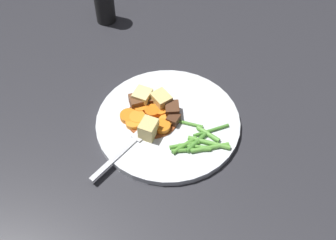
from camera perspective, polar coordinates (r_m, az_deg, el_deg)
The scene contains 30 objects.
ground_plane at distance 0.81m, azimuth 0.00°, elevation -0.61°, with size 3.00×3.00×0.00m, color #2D2D33.
dinner_plate at distance 0.81m, azimuth 0.00°, elevation -0.31°, with size 0.28×0.28×0.01m, color white.
stew_sauce at distance 0.80m, azimuth -2.22°, elevation 0.37°, with size 0.11×0.11×0.00m, color brown.
carrot_slice_0 at distance 0.81m, azimuth -4.04°, elevation 1.60°, with size 0.03×0.03×0.01m, color orange.
carrot_slice_1 at distance 0.79m, azimuth -4.88°, elevation -0.41°, with size 0.03×0.03×0.01m, color orange.
carrot_slice_2 at distance 0.79m, azimuth -0.56°, elevation -0.07°, with size 0.03×0.03×0.01m, color orange.
carrot_slice_3 at distance 0.81m, azimuth -2.24°, elevation 1.16°, with size 0.03×0.03×0.01m, color orange.
carrot_slice_4 at distance 0.81m, azimuth -1.11°, elevation 1.33°, with size 0.03×0.03×0.01m, color orange.
carrot_slice_5 at distance 0.80m, azimuth -4.29°, elevation 0.29°, with size 0.03×0.03×0.01m, color orange.
carrot_slice_6 at distance 0.80m, azimuth -5.56°, elevation 0.53°, with size 0.03×0.03×0.01m, color orange.
carrot_slice_7 at distance 0.78m, azimuth -0.55°, elevation -1.05°, with size 0.03×0.03×0.01m, color orange.
potato_chunk_0 at distance 0.77m, azimuth -2.74°, elevation -1.25°, with size 0.04×0.03×0.03m, color #E5CC7A.
potato_chunk_1 at distance 0.81m, azimuth -0.94°, elevation 2.74°, with size 0.03×0.04×0.03m, color #E5CC7A.
potato_chunk_2 at distance 0.82m, azimuth -3.59°, elevation 3.24°, with size 0.03×0.03×0.03m, color #EAD68C.
meat_chunk_0 at distance 0.80m, azimuth 0.29°, elevation 1.57°, with size 0.03×0.03×0.02m, color #56331E.
meat_chunk_1 at distance 0.82m, azimuth -1.85°, elevation 2.75°, with size 0.02×0.02×0.02m, color brown.
meat_chunk_2 at distance 0.79m, azimuth 0.67°, elevation -0.04°, with size 0.02×0.02×0.02m, color #4C2B19.
meat_chunk_3 at distance 0.82m, azimuth -4.42°, elevation 2.59°, with size 0.03×0.03×0.02m, color brown.
green_bean_0 at distance 0.77m, azimuth 5.77°, elevation -3.19°, with size 0.01×0.01×0.08m, color #66AD42.
green_bean_1 at distance 0.78m, azimuth 5.74°, elevation -1.84°, with size 0.01×0.01×0.05m, color #66AD42.
green_bean_2 at distance 0.76m, azimuth 3.68°, elevation -3.69°, with size 0.01×0.01×0.06m, color #66AD42.
green_bean_3 at distance 0.79m, azimuth 6.07°, elevation -1.46°, with size 0.01×0.01×0.07m, color #4C8E33.
green_bean_4 at distance 0.76m, azimuth 5.90°, elevation -3.88°, with size 0.01×0.01×0.07m, color #66AD42.
green_bean_5 at distance 0.76m, azimuth 2.32°, elevation -3.50°, with size 0.01×0.01×0.06m, color #599E38.
green_bean_6 at distance 0.76m, azimuth 2.35°, elevation -3.54°, with size 0.01×0.01×0.06m, color #599E38.
green_bean_7 at distance 0.79m, azimuth 2.72°, elevation -0.45°, with size 0.01×0.01×0.06m, color #599E38.
green_bean_8 at distance 0.75m, azimuth 3.29°, elevation -4.22°, with size 0.01×0.01×0.07m, color #599E38.
green_bean_9 at distance 0.76m, azimuth 4.08°, elevation -3.08°, with size 0.01×0.01×0.06m, color #4C8E33.
fork at distance 0.76m, azimuth -5.73°, elevation -3.74°, with size 0.05×0.17×0.00m.
pepper_mill at distance 1.04m, azimuth -8.96°, elevation 16.13°, with size 0.05×0.05×0.11m, color black.
Camera 1 is at (-0.23, 0.46, 0.63)m, focal length 43.46 mm.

